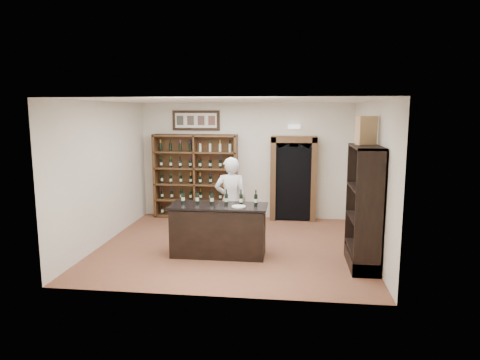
{
  "coord_description": "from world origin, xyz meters",
  "views": [
    {
      "loc": [
        1.17,
        -8.57,
        2.81
      ],
      "look_at": [
        0.11,
        0.3,
        1.35
      ],
      "focal_mm": 32.0,
      "sensor_mm": 36.0,
      "label": 1
    }
  ],
  "objects_px": {
    "wine_shelf": "(196,176)",
    "side_cabinet": "(365,226)",
    "tasting_counter": "(219,230)",
    "shopkeeper": "(231,200)",
    "counter_bottle_0": "(183,198)",
    "wine_crate": "(366,130)"
  },
  "relations": [
    {
      "from": "tasting_counter",
      "to": "wine_crate",
      "type": "xyz_separation_m",
      "value": [
        2.71,
        -0.04,
        1.96
      ]
    },
    {
      "from": "counter_bottle_0",
      "to": "wine_crate",
      "type": "height_order",
      "value": "wine_crate"
    },
    {
      "from": "counter_bottle_0",
      "to": "wine_crate",
      "type": "xyz_separation_m",
      "value": [
        3.43,
        -0.12,
        1.35
      ]
    },
    {
      "from": "side_cabinet",
      "to": "shopkeeper",
      "type": "height_order",
      "value": "side_cabinet"
    },
    {
      "from": "tasting_counter",
      "to": "wine_crate",
      "type": "bearing_deg",
      "value": -0.79
    },
    {
      "from": "wine_shelf",
      "to": "counter_bottle_0",
      "type": "bearing_deg",
      "value": -82.42
    },
    {
      "from": "wine_shelf",
      "to": "side_cabinet",
      "type": "relative_size",
      "value": 1.0
    },
    {
      "from": "counter_bottle_0",
      "to": "tasting_counter",
      "type": "bearing_deg",
      "value": -6.27
    },
    {
      "from": "wine_shelf",
      "to": "counter_bottle_0",
      "type": "xyz_separation_m",
      "value": [
        0.38,
        -2.85,
        0.01
      ]
    },
    {
      "from": "tasting_counter",
      "to": "shopkeeper",
      "type": "height_order",
      "value": "shopkeeper"
    },
    {
      "from": "wine_shelf",
      "to": "shopkeeper",
      "type": "bearing_deg",
      "value": -60.09
    },
    {
      "from": "wine_shelf",
      "to": "tasting_counter",
      "type": "bearing_deg",
      "value": -69.44
    },
    {
      "from": "tasting_counter",
      "to": "wine_crate",
      "type": "height_order",
      "value": "wine_crate"
    },
    {
      "from": "wine_shelf",
      "to": "tasting_counter",
      "type": "xyz_separation_m",
      "value": [
        1.1,
        -2.93,
        -0.61
      ]
    },
    {
      "from": "wine_shelf",
      "to": "wine_crate",
      "type": "relative_size",
      "value": 4.3
    },
    {
      "from": "tasting_counter",
      "to": "shopkeeper",
      "type": "xyz_separation_m",
      "value": [
        0.13,
        0.8,
        0.43
      ]
    },
    {
      "from": "side_cabinet",
      "to": "shopkeeper",
      "type": "distance_m",
      "value": 2.82
    },
    {
      "from": "tasting_counter",
      "to": "wine_crate",
      "type": "distance_m",
      "value": 3.35
    },
    {
      "from": "wine_crate",
      "to": "tasting_counter",
      "type": "bearing_deg",
      "value": 154.65
    },
    {
      "from": "side_cabinet",
      "to": "wine_crate",
      "type": "distance_m",
      "value": 1.72
    },
    {
      "from": "side_cabinet",
      "to": "wine_crate",
      "type": "height_order",
      "value": "wine_crate"
    },
    {
      "from": "shopkeeper",
      "to": "wine_crate",
      "type": "height_order",
      "value": "wine_crate"
    }
  ]
}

